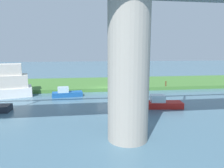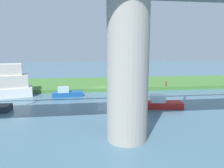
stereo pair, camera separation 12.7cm
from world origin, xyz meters
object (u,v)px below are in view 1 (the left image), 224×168
(mooring_post, at_px, (166,84))
(motorboat_white, at_px, (161,103))
(bridge_pylon, at_px, (128,70))
(person_on_bank, at_px, (141,81))
(pontoon_yellow, at_px, (66,93))

(mooring_post, relative_size, motorboat_white, 0.18)
(bridge_pylon, xyz_separation_m, person_on_bank, (-5.94, -17.82, -3.61))
(person_on_bank, relative_size, motorboat_white, 0.32)
(bridge_pylon, height_order, motorboat_white, bridge_pylon)
(person_on_bank, height_order, pontoon_yellow, person_on_bank)
(mooring_post, height_order, motorboat_white, motorboat_white)
(person_on_bank, bearing_deg, bridge_pylon, 71.56)
(motorboat_white, bearing_deg, mooring_post, -115.06)
(bridge_pylon, bearing_deg, pontoon_yellow, -68.57)
(mooring_post, bearing_deg, pontoon_yellow, 11.19)
(bridge_pylon, relative_size, person_on_bank, 6.92)
(bridge_pylon, xyz_separation_m, mooring_post, (-9.64, -16.55, -3.92))
(bridge_pylon, relative_size, mooring_post, 12.39)
(bridge_pylon, distance_m, mooring_post, 19.55)
(pontoon_yellow, bearing_deg, mooring_post, -168.81)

